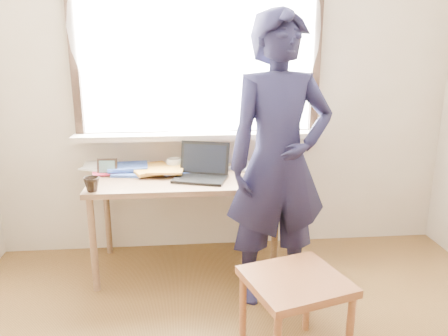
{
  "coord_description": "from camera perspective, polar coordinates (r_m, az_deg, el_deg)",
  "views": [
    {
      "loc": [
        -0.32,
        -1.31,
        1.57
      ],
      "look_at": [
        -0.11,
        0.95,
        0.94
      ],
      "focal_mm": 35.0,
      "sensor_mm": 36.0,
      "label": 1
    }
  ],
  "objects": [
    {
      "name": "person",
      "position": [
        2.66,
        7.19,
        0.71
      ],
      "size": [
        0.7,
        0.51,
        1.79
      ],
      "primitive_type": "imported",
      "rotation": [
        0.0,
        0.0,
        0.13
      ],
      "color": "black",
      "rests_on": "ground"
    },
    {
      "name": "room_shell",
      "position": [
        1.54,
        6.03,
        17.86
      ],
      "size": [
        3.52,
        4.02,
        2.61
      ],
      "color": "#BAAC96",
      "rests_on": "ground"
    },
    {
      "name": "mug_dark",
      "position": [
        2.87,
        -16.88,
        -2.05
      ],
      "size": [
        0.13,
        0.13,
        0.09
      ],
      "primitive_type": "imported",
      "rotation": [
        0.0,
        0.0,
        -0.37
      ],
      "color": "black",
      "rests_on": "desk"
    },
    {
      "name": "mug_white",
      "position": [
        3.24,
        -6.54,
        0.48
      ],
      "size": [
        0.16,
        0.16,
        0.09
      ],
      "primitive_type": "imported",
      "rotation": [
        0.0,
        0.0,
        0.62
      ],
      "color": "white",
      "rests_on": "desk"
    },
    {
      "name": "laptop",
      "position": [
        3.02,
        -2.87,
        -0.27
      ],
      "size": [
        0.42,
        0.37,
        0.24
      ],
      "color": "black",
      "rests_on": "desk"
    },
    {
      "name": "book_a",
      "position": [
        3.3,
        -12.31,
        -0.07
      ],
      "size": [
        0.25,
        0.29,
        0.02
      ],
      "primitive_type": "imported",
      "rotation": [
        0.0,
        0.0,
        0.32
      ],
      "color": "white",
      "rests_on": "desk"
    },
    {
      "name": "desk_clutter",
      "position": [
        3.23,
        -11.56,
        -0.12
      ],
      "size": [
        0.83,
        0.52,
        0.05
      ],
      "color": "white",
      "rests_on": "desk"
    },
    {
      "name": "mouse",
      "position": [
        3.01,
        4.48,
        -1.17
      ],
      "size": [
        0.08,
        0.06,
        0.03
      ],
      "primitive_type": "ellipsoid",
      "color": "black",
      "rests_on": "desk"
    },
    {
      "name": "work_chair",
      "position": [
        2.28,
        9.29,
        -15.55
      ],
      "size": [
        0.57,
        0.55,
        0.47
      ],
      "color": "brown",
      "rests_on": "ground"
    },
    {
      "name": "desk",
      "position": [
        3.09,
        -5.2,
        -2.45
      ],
      "size": [
        1.29,
        0.64,
        0.69
      ],
      "color": "brown",
      "rests_on": "ground"
    },
    {
      "name": "picture_frame",
      "position": [
        3.2,
        -15.0,
        0.05
      ],
      "size": [
        0.14,
        0.02,
        0.11
      ],
      "color": "black",
      "rests_on": "desk"
    },
    {
      "name": "book_b",
      "position": [
        3.34,
        1.5,
        0.45
      ],
      "size": [
        0.3,
        0.32,
        0.02
      ],
      "primitive_type": "imported",
      "rotation": [
        0.0,
        0.0,
        -0.62
      ],
      "color": "white",
      "rests_on": "desk"
    }
  ]
}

